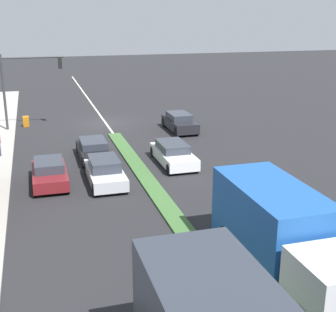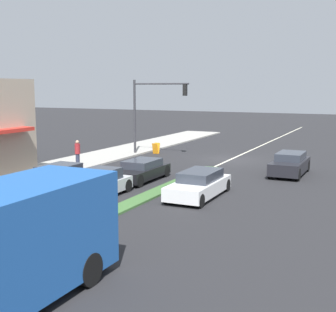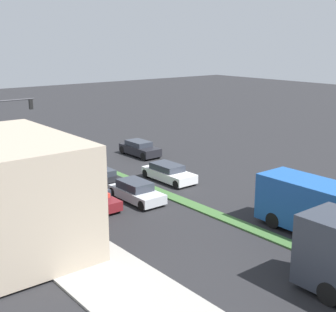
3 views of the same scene
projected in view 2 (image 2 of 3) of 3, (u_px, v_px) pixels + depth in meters
ground_plane at (84, 226)px, 17.64m from camera, size 160.00×160.00×0.00m
lane_marking_center at (231, 159)px, 33.74m from camera, size 0.16×60.00×0.01m
traffic_signal_main at (151, 104)px, 35.19m from camera, size 4.59×0.34×5.60m
pedestrian at (78, 153)px, 30.00m from camera, size 0.34×0.34×1.69m
warning_aframe_sign at (156, 148)px, 36.55m from camera, size 0.45×0.53×0.84m
van_white at (199, 184)px, 22.15m from camera, size 1.79×4.44×1.25m
sedan_maroon at (57, 177)px, 23.87m from camera, size 1.75×3.98×1.24m
sedan_dark at (290, 164)px, 27.75m from camera, size 1.75×4.21×1.33m
suv_black at (141, 170)px, 26.09m from camera, size 1.80×4.12×1.15m
sedan_silver at (96, 184)px, 22.09m from camera, size 1.76×4.15×1.30m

